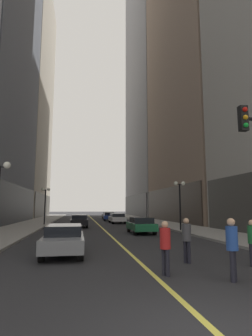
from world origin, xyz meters
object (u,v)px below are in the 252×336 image
at_px(car_black, 79,220).
at_px(car_grey, 64,238).
at_px(pedestrian_in_red_jacket, 165,244).
at_px(pedestrian_in_blue_hoodie, 232,244).
at_px(car_blue, 109,216).
at_px(car_green, 141,225).
at_px(car_navy, 108,215).
at_px(street_lamp_right_mid, 180,195).
at_px(street_lamp_left_far, 45,198).
at_px(car_white, 117,218).
at_px(pedestrian_with_orange_bag, 187,237).

bearing_deg(car_black, car_grey, -92.23).
bearing_deg(car_grey, pedestrian_in_red_jacket, -52.80).
bearing_deg(pedestrian_in_red_jacket, pedestrian_in_blue_hoodie, -29.72).
distance_m(car_black, pedestrian_in_red_jacket, 22.07).
bearing_deg(car_blue, car_green, -89.33).
height_order(car_grey, car_blue, same).
distance_m(pedestrian_in_red_jacket, pedestrian_in_blue_hoodie, 1.99).
bearing_deg(pedestrian_in_red_jacket, car_green, 80.55).
distance_m(car_blue, car_navy, 6.75).
distance_m(pedestrian_in_blue_hoodie, street_lamp_right_mid, 16.41).
relative_size(car_navy, pedestrian_in_blue_hoodie, 2.48).
bearing_deg(pedestrian_in_red_jacket, car_grey, 127.20).
relative_size(car_navy, street_lamp_left_far, 1.02).
xyz_separation_m(car_grey, car_white, (5.73, 24.30, 0.00)).
bearing_deg(pedestrian_with_orange_bag, street_lamp_right_mid, 70.34).
height_order(car_navy, street_lamp_right_mid, street_lamp_right_mid).
bearing_deg(street_lamp_right_mid, pedestrian_in_red_jacket, -112.36).
height_order(car_white, car_navy, same).
bearing_deg(street_lamp_right_mid, street_lamp_left_far, 141.11).
xyz_separation_m(car_grey, pedestrian_in_blue_hoodie, (5.14, -5.47, 0.34)).
height_order(car_navy, pedestrian_in_red_jacket, pedestrian_in_red_jacket).
bearing_deg(car_black, car_green, -58.54).
bearing_deg(car_black, pedestrian_with_orange_bag, -78.35).
relative_size(car_black, car_blue, 0.93).
xyz_separation_m(car_green, street_lamp_right_mid, (3.76, 0.97, 2.54)).
height_order(car_black, pedestrian_with_orange_bag, pedestrian_with_orange_bag).
height_order(car_grey, car_white, same).
bearing_deg(car_grey, car_blue, 80.34).
bearing_deg(car_blue, street_lamp_right_mid, -79.47).
height_order(car_blue, pedestrian_in_blue_hoodie, pedestrian_in_blue_hoodie).
xyz_separation_m(car_black, car_navy, (5.24, 21.18, 0.00)).
relative_size(car_grey, pedestrian_in_blue_hoodie, 2.42).
xyz_separation_m(car_navy, pedestrian_in_blue_hoodie, (-0.78, -44.07, 0.34)).
distance_m(car_navy, pedestrian_in_red_jacket, 43.16).
height_order(car_navy, pedestrian_in_blue_hoodie, pedestrian_in_blue_hoodie).
bearing_deg(car_white, pedestrian_with_orange_bag, -91.90).
xyz_separation_m(car_grey, street_lamp_left_far, (-3.35, 20.53, 2.54)).
xyz_separation_m(car_black, street_lamp_left_far, (-4.03, 3.11, 2.54)).
bearing_deg(car_grey, street_lamp_right_mid, 47.20).
bearing_deg(pedestrian_with_orange_bag, car_black, 101.65).
xyz_separation_m(car_green, car_blue, (-0.27, 22.63, 0.00)).
bearing_deg(car_navy, street_lamp_left_far, -117.15).
distance_m(car_green, pedestrian_in_red_jacket, 13.91).
relative_size(car_white, car_navy, 1.02).
relative_size(car_black, street_lamp_left_far, 0.92).
xyz_separation_m(car_white, pedestrian_in_blue_hoodie, (-0.59, -29.77, 0.34)).
bearing_deg(car_navy, pedestrian_with_orange_bag, -91.50).
distance_m(car_blue, pedestrian_in_red_jacket, 36.41).
height_order(car_green, pedestrian_in_blue_hoodie, pedestrian_in_blue_hoodie).
xyz_separation_m(car_blue, street_lamp_left_far, (-8.77, -11.33, 2.54)).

